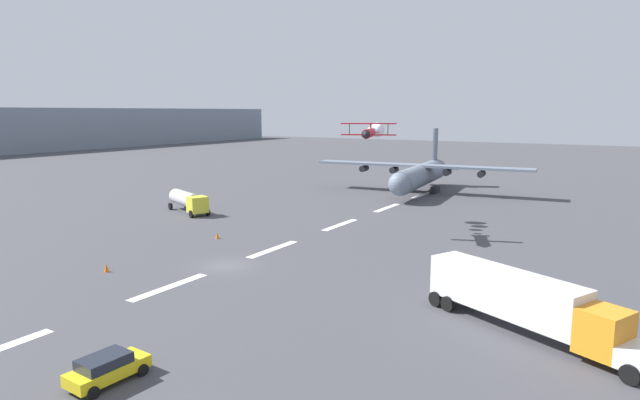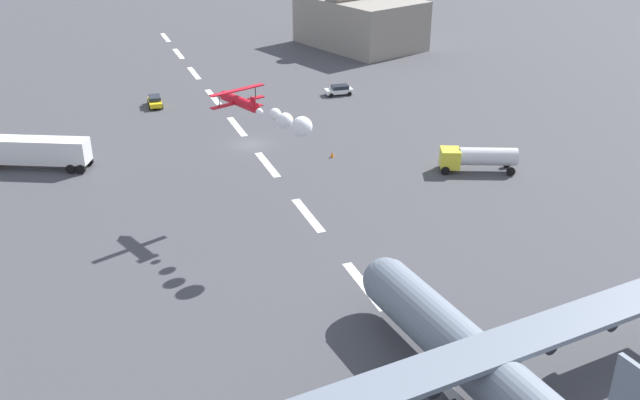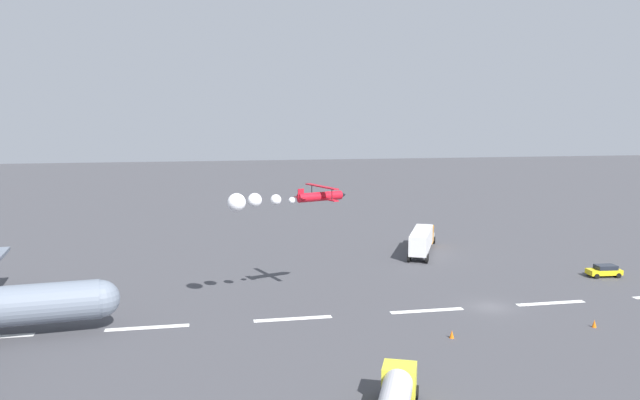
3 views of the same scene
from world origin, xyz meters
The scene contains 11 objects.
ground_plane centered at (0.00, 0.00, 0.00)m, with size 440.00×440.00×0.00m, color #424247.
runway_stripe_4 centered at (-7.17, 0.00, 0.01)m, with size 8.00×0.90×0.01m, color white.
runway_stripe_5 centered at (7.17, 0.00, 0.01)m, with size 8.00×0.90×0.01m, color white.
runway_stripe_6 centered at (21.51, 0.00, 0.01)m, with size 8.00×0.90×0.01m, color white.
runway_stripe_7 centered at (35.86, 0.00, 0.01)m, with size 8.00×0.90×0.01m, color white.
stunt_biplane_red centered at (22.59, -3.97, 11.79)m, with size 13.46×7.28×2.03m.
semi_truck_orange centered at (-1.78, -26.39, 2.13)m, with size 8.97×14.82×3.70m.
fuel_tanker_truck centered at (17.76, 22.42, 1.74)m, with size 5.81×9.11×2.90m.
followme_car_yellow centered at (-20.08, -9.07, 0.81)m, with size 4.32×2.26×1.52m.
traffic_cone_near centered at (-7.05, 7.95, 0.38)m, with size 0.44×0.44×0.75m, color orange.
traffic_cone_far centered at (7.78, 8.14, 0.38)m, with size 0.44×0.44×0.75m, color orange.
Camera 3 is at (30.06, 60.35, 20.63)m, focal length 34.88 mm.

